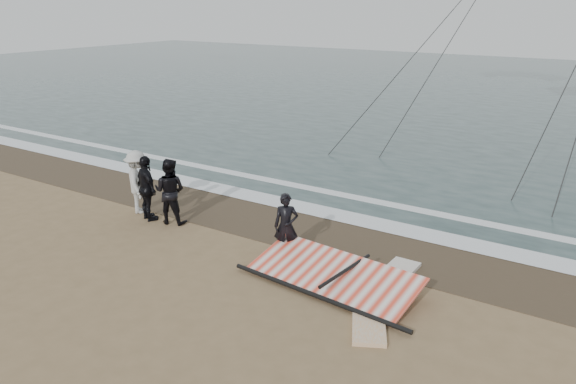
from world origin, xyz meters
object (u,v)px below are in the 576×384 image
at_px(man_main, 286,226).
at_px(sail_rig, 333,274).
at_px(board_white, 368,313).
at_px(board_cream, 388,281).

height_order(man_main, sail_rig, man_main).
height_order(board_white, board_cream, board_cream).
bearing_deg(sail_rig, man_main, 161.06).
distance_m(board_cream, sail_rig, 1.24).
distance_m(man_main, sail_rig, 1.85).
xyz_separation_m(man_main, board_white, (2.91, -1.42, -0.77)).
bearing_deg(board_white, man_main, 127.84).
bearing_deg(board_cream, board_white, -81.21).
bearing_deg(man_main, board_cream, -29.84).
distance_m(man_main, board_white, 3.33).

